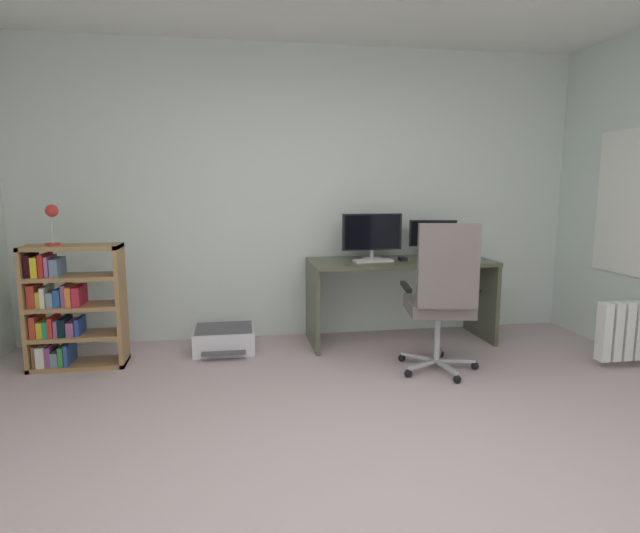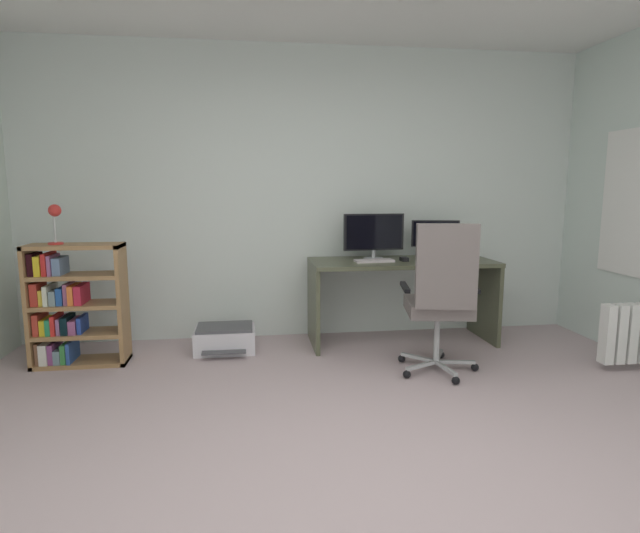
# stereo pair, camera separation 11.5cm
# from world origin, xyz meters

# --- Properties ---
(ground_plane) EXTENTS (5.19, 5.18, 0.02)m
(ground_plane) POSITION_xyz_m (0.00, 0.00, -0.01)
(ground_plane) COLOR #C2AAAE
(ground_plane) RESTS_ON ground
(wall_back) EXTENTS (5.19, 0.10, 2.67)m
(wall_back) POSITION_xyz_m (0.00, 2.64, 1.34)
(wall_back) COLOR silver
(wall_back) RESTS_ON ground
(desk) EXTENTS (1.64, 0.66, 0.75)m
(desk) POSITION_xyz_m (0.81, 2.23, 0.56)
(desk) COLOR #4C4F39
(desk) RESTS_ON ground
(monitor_main) EXTENTS (0.56, 0.18, 0.41)m
(monitor_main) POSITION_xyz_m (0.58, 2.34, 0.99)
(monitor_main) COLOR #B2B5B7
(monitor_main) RESTS_ON desk
(monitor_secondary) EXTENTS (0.43, 0.18, 0.35)m
(monitor_secondary) POSITION_xyz_m (1.16, 2.34, 0.96)
(monitor_secondary) COLOR #B2B5B7
(monitor_secondary) RESTS_ON desk
(keyboard) EXTENTS (0.35, 0.16, 0.02)m
(keyboard) POSITION_xyz_m (0.54, 2.16, 0.76)
(keyboard) COLOR silver
(keyboard) RESTS_ON desk
(computer_mouse) EXTENTS (0.06, 0.10, 0.03)m
(computer_mouse) POSITION_xyz_m (0.82, 2.18, 0.77)
(computer_mouse) COLOR black
(computer_mouse) RESTS_ON desk
(office_chair) EXTENTS (0.63, 0.63, 1.15)m
(office_chair) POSITION_xyz_m (0.85, 1.35, 0.62)
(office_chair) COLOR #B7BABC
(office_chair) RESTS_ON ground
(bookshelf) EXTENTS (0.71, 0.29, 0.97)m
(bookshelf) POSITION_xyz_m (-1.96, 1.99, 0.47)
(bookshelf) COLOR #9E7447
(bookshelf) RESTS_ON ground
(desk_lamp) EXTENTS (0.11, 0.11, 0.31)m
(desk_lamp) POSITION_xyz_m (-2.01, 1.99, 1.17)
(desk_lamp) COLOR red
(desk_lamp) RESTS_ON bookshelf
(printer) EXTENTS (0.51, 0.45, 0.22)m
(printer) POSITION_xyz_m (-0.77, 2.17, 0.11)
(printer) COLOR silver
(printer) RESTS_ON ground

